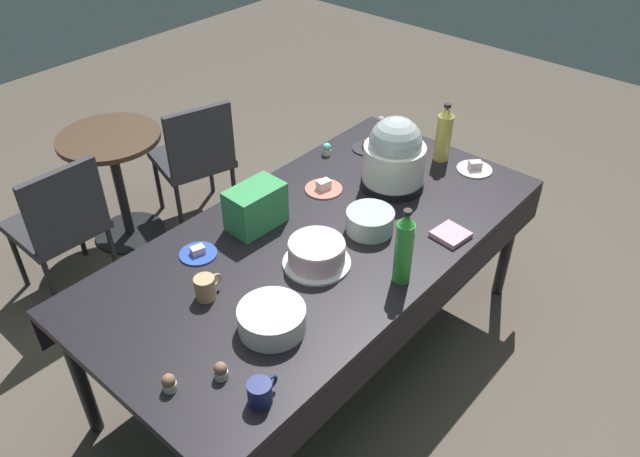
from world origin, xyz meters
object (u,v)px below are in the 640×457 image
(dessert_plate_cobalt, at_px, (198,253))
(coffee_mug_navy, at_px, (260,392))
(round_cafe_table, at_px, (116,168))
(dessert_plate_white, at_px, (475,168))
(soda_carton, at_px, (256,207))
(dessert_plate_coral, at_px, (324,187))
(maroon_chair_left, at_px, (60,221))
(soda_bottle_lime_soda, at_px, (404,248))
(coffee_mug_tan, at_px, (206,287))
(cupcake_vanilla, at_px, (169,383))
(cupcake_lemon, at_px, (221,371))
(dessert_plate_charcoal, at_px, (367,147))
(glass_salad_bowl, at_px, (370,221))
(ceramic_snack_bowl, at_px, (272,319))
(potluck_table, at_px, (320,248))
(cupcake_mint, at_px, (327,149))
(soda_bottle_ginger_ale, at_px, (444,134))
(frosted_layer_cake, at_px, (317,254))
(cupcake_cocoa, at_px, (381,122))
(maroon_chair_right, at_px, (195,154))

(dessert_plate_cobalt, height_order, coffee_mug_navy, coffee_mug_navy)
(coffee_mug_navy, distance_m, round_cafe_table, 2.18)
(dessert_plate_white, distance_m, soda_carton, 1.20)
(dessert_plate_coral, distance_m, maroon_chair_left, 1.44)
(dessert_plate_coral, relative_size, maroon_chair_left, 0.22)
(soda_bottle_lime_soda, relative_size, maroon_chair_left, 0.41)
(coffee_mug_tan, distance_m, maroon_chair_left, 1.32)
(cupcake_vanilla, distance_m, round_cafe_table, 2.00)
(dessert_plate_white, bearing_deg, soda_carton, 154.76)
(cupcake_lemon, bearing_deg, soda_bottle_lime_soda, -11.90)
(cupcake_vanilla, bearing_deg, dessert_plate_charcoal, 15.99)
(glass_salad_bowl, relative_size, coffee_mug_navy, 1.77)
(ceramic_snack_bowl, distance_m, coffee_mug_navy, 0.33)
(cupcake_vanilla, height_order, maroon_chair_left, maroon_chair_left)
(cupcake_vanilla, bearing_deg, potluck_table, 9.93)
(dessert_plate_charcoal, relative_size, soda_carton, 0.64)
(soda_bottle_lime_soda, bearing_deg, cupcake_mint, 57.24)
(cupcake_lemon, bearing_deg, soda_bottle_ginger_ale, 7.34)
(ceramic_snack_bowl, height_order, dessert_plate_cobalt, ceramic_snack_bowl)
(frosted_layer_cake, xyz_separation_m, ceramic_snack_bowl, (-0.39, -0.12, -0.01))
(cupcake_mint, xyz_separation_m, soda_bottle_lime_soda, (-0.57, -0.89, 0.13))
(dessert_plate_white, distance_m, soda_bottle_ginger_ale, 0.24)
(cupcake_cocoa, xyz_separation_m, soda_carton, (-1.14, -0.14, 0.07))
(dessert_plate_cobalt, bearing_deg, maroon_chair_left, 96.29)
(dessert_plate_white, relative_size, cupcake_vanilla, 2.71)
(coffee_mug_tan, bearing_deg, cupcake_cocoa, 11.83)
(potluck_table, distance_m, coffee_mug_tan, 0.60)
(dessert_plate_white, xyz_separation_m, cupcake_vanilla, (-1.93, 0.06, 0.02))
(cupcake_mint, relative_size, soda_carton, 0.26)
(frosted_layer_cake, height_order, dessert_plate_cobalt, frosted_layer_cake)
(ceramic_snack_bowl, relative_size, dessert_plate_cobalt, 1.56)
(dessert_plate_white, distance_m, maroon_chair_left, 2.21)
(coffee_mug_tan, distance_m, round_cafe_table, 1.62)
(dessert_plate_charcoal, relative_size, round_cafe_table, 0.23)
(glass_salad_bowl, relative_size, round_cafe_table, 0.30)
(cupcake_mint, distance_m, coffee_mug_tan, 1.22)
(soda_carton, distance_m, maroon_chair_right, 1.25)
(potluck_table, relative_size, dessert_plate_cobalt, 13.39)
(dessert_plate_charcoal, height_order, cupcake_lemon, cupcake_lemon)
(cupcake_vanilla, relative_size, cupcake_mint, 1.00)
(potluck_table, bearing_deg, ceramic_snack_bowl, -156.76)
(soda_bottle_ginger_ale, xyz_separation_m, coffee_mug_tan, (-1.53, 0.12, -0.10))
(ceramic_snack_bowl, xyz_separation_m, cupcake_mint, (1.12, 0.69, -0.02))
(cupcake_mint, relative_size, coffee_mug_navy, 0.55)
(cupcake_cocoa, xyz_separation_m, maroon_chair_right, (-0.65, 0.94, -0.29))
(potluck_table, height_order, dessert_plate_charcoal, dessert_plate_charcoal)
(dessert_plate_charcoal, distance_m, soda_carton, 0.90)
(frosted_layer_cake, xyz_separation_m, soda_bottle_ginger_ale, (1.09, 0.07, 0.09))
(dessert_plate_coral, xyz_separation_m, cupcake_vanilla, (-1.27, -0.41, 0.02))
(glass_salad_bowl, height_order, maroon_chair_left, same)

